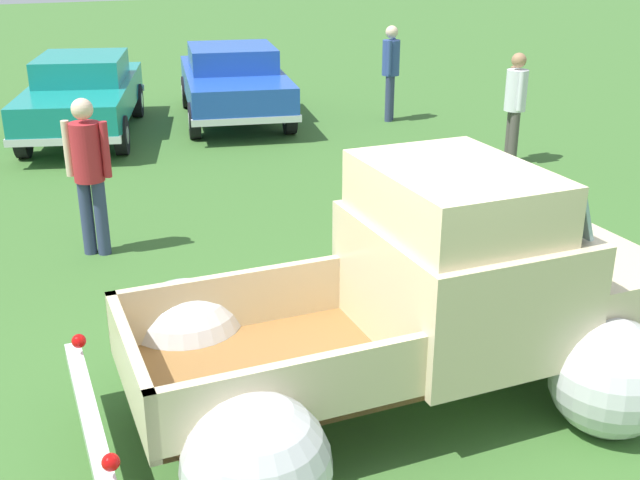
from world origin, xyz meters
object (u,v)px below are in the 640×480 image
Objects in this scene: spectator_0 at (88,167)px; spectator_1 at (391,67)px; lane_cone_0 at (568,265)px; vintage_pickup_truck at (429,312)px; show_car_1 at (234,80)px; spectator_2 at (515,101)px; show_car_0 at (83,93)px; lane_cone_1 at (459,214)px.

spectator_0 is 1.00× the size of spectator_1.
spectator_0 reaches higher than lane_cone_0.
show_car_1 is (1.60, 10.25, 0.03)m from vintage_pickup_truck.
vintage_pickup_truck is 2.62× the size of spectator_2.
show_car_0 is at bearing 112.15° from lane_cone_0.
show_car_1 is at bearing 108.84° from show_car_0.
show_car_0 is 8.02m from lane_cone_1.
show_car_1 is at bearing 178.39° from spectator_0.
lane_cone_0 is (0.75, -9.14, -0.47)m from show_car_1.
show_car_0 is at bearing -18.82° from spectator_2.
spectator_1 reaches higher than lane_cone_1.
spectator_1 reaches higher than lane_cone_0.
spectator_1 is 2.93× the size of lane_cone_0.
show_car_0 is at bearing -75.75° from show_car_1.
lane_cone_0 is 1.00× the size of lane_cone_1.
lane_cone_1 is (0.56, -7.35, -0.47)m from show_car_1.
lane_cone_0 is (2.35, 1.11, -0.45)m from vintage_pickup_truck.
vintage_pickup_truck reaches higher than spectator_2.
spectator_1 is at bearing 155.76° from spectator_0.
spectator_1 is at bearing 69.67° from lane_cone_1.
spectator_0 reaches higher than lane_cone_1.
show_car_0 is 1.06× the size of show_car_1.
spectator_1 is (4.40, 8.94, 0.31)m from vintage_pickup_truck.
vintage_pickup_truck is 3.64m from lane_cone_1.
vintage_pickup_truck is 7.37× the size of lane_cone_1.
vintage_pickup_truck is at bearing 67.28° from spectator_2.
lane_cone_1 is at bearing 107.21° from spectator_1.
show_car_0 is 2.65× the size of spectator_0.
spectator_0 is 2.92× the size of lane_cone_1.
show_car_1 is at bearing 94.38° from lane_cone_1.
vintage_pickup_truck is 4.61m from spectator_0.
spectator_0 is at bearing -19.15° from show_car_1.
show_car_1 is 7.31× the size of lane_cone_0.
spectator_1 is 2.93× the size of lane_cone_1.
vintage_pickup_truck is at bearing 54.77° from spectator_0.
spectator_0 is at bearing 29.44° from spectator_2.
lane_cone_0 is at bearing 84.10° from spectator_0.
lane_cone_1 is at bearing 96.00° from lane_cone_0.
lane_cone_0 is (3.66, -9.00, -0.47)m from show_car_0.
spectator_1 reaches higher than show_car_1.
spectator_1 is at bearing 76.30° from show_car_1.
spectator_2 is 5.02m from lane_cone_0.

